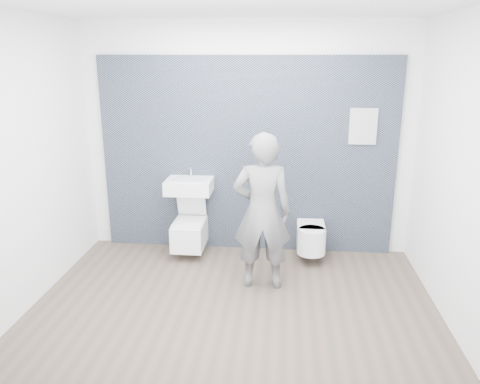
# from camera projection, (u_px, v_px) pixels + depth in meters

# --- Properties ---
(ground) EXTENTS (4.00, 4.00, 0.00)m
(ground) POSITION_uv_depth(u_px,v_px,m) (234.00, 305.00, 4.67)
(ground) COLOR brown
(ground) RESTS_ON ground
(room_shell) EXTENTS (4.00, 4.00, 4.00)m
(room_shell) POSITION_uv_depth(u_px,v_px,m) (234.00, 132.00, 4.18)
(room_shell) COLOR silver
(room_shell) RESTS_ON ground
(tile_wall) EXTENTS (3.60, 0.06, 2.40)m
(tile_wall) POSITION_uv_depth(u_px,v_px,m) (246.00, 247.00, 6.08)
(tile_wall) COLOR black
(tile_wall) RESTS_ON ground
(washbasin) EXTENTS (0.55, 0.41, 0.42)m
(washbasin) POSITION_uv_depth(u_px,v_px,m) (189.00, 186.00, 5.66)
(washbasin) COLOR white
(washbasin) RESTS_ON ground
(toilet_square) EXTENTS (0.38, 0.54, 0.72)m
(toilet_square) POSITION_uv_depth(u_px,v_px,m) (190.00, 232.00, 5.77)
(toilet_square) COLOR white
(toilet_square) RESTS_ON ground
(toilet_rounded) EXTENTS (0.33, 0.57, 0.31)m
(toilet_rounded) POSITION_uv_depth(u_px,v_px,m) (311.00, 238.00, 5.62)
(toilet_rounded) COLOR white
(toilet_rounded) RESTS_ON ground
(info_placard) EXTENTS (0.32, 0.03, 0.42)m
(info_placard) POSITION_uv_depth(u_px,v_px,m) (354.00, 252.00, 5.91)
(info_placard) COLOR white
(info_placard) RESTS_ON ground
(visitor) EXTENTS (0.63, 0.43, 1.67)m
(visitor) POSITION_uv_depth(u_px,v_px,m) (262.00, 212.00, 4.84)
(visitor) COLOR #5B5C60
(visitor) RESTS_ON ground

